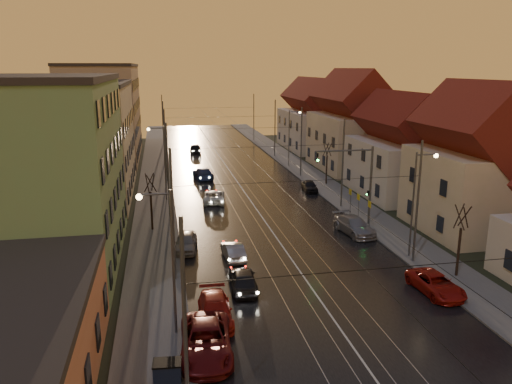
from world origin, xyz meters
TOP-DOWN VIEW (x-y plane):
  - ground at (0.00, 0.00)m, footprint 160.00×160.00m
  - road at (0.00, 40.00)m, footprint 16.00×120.00m
  - sidewalk_left at (-10.00, 40.00)m, footprint 4.00×120.00m
  - sidewalk_right at (10.00, 40.00)m, footprint 4.00×120.00m
  - tram_rail_0 at (-2.20, 40.00)m, footprint 0.06×120.00m
  - tram_rail_1 at (-0.77, 40.00)m, footprint 0.06×120.00m
  - tram_rail_2 at (0.77, 40.00)m, footprint 0.06×120.00m
  - tram_rail_3 at (2.20, 40.00)m, footprint 0.06×120.00m
  - apartment_left_1 at (-17.50, 14.00)m, footprint 10.00×18.00m
  - apartment_left_2 at (-17.50, 34.00)m, footprint 10.00×20.00m
  - apartment_left_3 at (-17.50, 58.00)m, footprint 10.00×24.00m
  - house_right_1 at (17.00, 15.00)m, footprint 8.67×10.20m
  - house_right_2 at (17.00, 28.00)m, footprint 9.18×12.24m
  - house_right_3 at (17.00, 43.00)m, footprint 9.18×14.28m
  - house_right_4 at (17.00, 61.00)m, footprint 9.18×16.32m
  - catenary_pole_l_0 at (-8.60, -6.00)m, footprint 0.16×0.16m
  - catenary_pole_l_1 at (-8.60, 9.00)m, footprint 0.16×0.16m
  - catenary_pole_r_1 at (8.60, 9.00)m, footprint 0.16×0.16m
  - catenary_pole_l_2 at (-8.60, 24.00)m, footprint 0.16×0.16m
  - catenary_pole_r_2 at (8.60, 24.00)m, footprint 0.16×0.16m
  - catenary_pole_l_3 at (-8.60, 39.00)m, footprint 0.16×0.16m
  - catenary_pole_r_3 at (8.60, 39.00)m, footprint 0.16×0.16m
  - catenary_pole_l_4 at (-8.60, 54.00)m, footprint 0.16×0.16m
  - catenary_pole_r_4 at (8.60, 54.00)m, footprint 0.16×0.16m
  - catenary_pole_l_5 at (-8.60, 72.00)m, footprint 0.16×0.16m
  - catenary_pole_r_5 at (8.60, 72.00)m, footprint 0.16×0.16m
  - street_lamp_0 at (-9.10, 2.00)m, footprint 1.75×0.32m
  - street_lamp_1 at (9.10, 10.00)m, footprint 1.75×0.32m
  - street_lamp_2 at (-9.10, 30.00)m, footprint 1.75×0.32m
  - street_lamp_3 at (9.10, 46.00)m, footprint 1.75×0.32m
  - traffic_light_mast at (7.99, 18.00)m, footprint 5.30×0.32m
  - bare_tree_0 at (-10.20, 20.00)m, footprint 1.09×1.09m
  - bare_tree_1 at (10.20, 6.00)m, footprint 1.09×1.09m
  - bare_tree_2 at (10.40, 34.00)m, footprint 1.09×1.09m
  - driving_car_0 at (-4.37, 6.80)m, footprint 1.94×4.23m
  - driving_car_1 at (-4.22, 12.22)m, footprint 1.53×3.83m
  - driving_car_2 at (-3.88, 28.40)m, footprint 2.80×4.97m
  - driving_car_3 at (-4.01, 40.13)m, footprint 2.59×5.25m
  - driving_car_4 at (-3.54, 60.38)m, footprint 2.21×4.69m
  - parked_left_1 at (-7.40, -0.20)m, footprint 2.87×5.59m
  - parked_left_2 at (-6.58, 3.12)m, footprint 1.92×4.51m
  - parked_left_3 at (-7.58, 14.63)m, footprint 2.15×4.23m
  - parked_right_0 at (7.48, 4.00)m, footprint 2.32×4.59m
  - parked_right_1 at (6.82, 15.98)m, footprint 2.71×5.23m
  - parked_right_2 at (7.47, 31.27)m, footprint 1.79×3.77m
  - dumpster at (-9.33, -2.57)m, footprint 1.26×0.89m

SIDE VIEW (x-z plane):
  - ground at x=0.00m, z-range 0.00..0.00m
  - road at x=0.00m, z-range 0.00..0.04m
  - tram_rail_0 at x=-2.20m, z-range 0.04..0.07m
  - tram_rail_1 at x=-0.77m, z-range 0.04..0.07m
  - tram_rail_2 at x=0.77m, z-range 0.04..0.07m
  - tram_rail_3 at x=2.20m, z-range 0.04..0.07m
  - sidewalk_left at x=-10.00m, z-range 0.00..0.15m
  - sidewalk_right at x=10.00m, z-range 0.00..0.15m
  - driving_car_1 at x=-4.22m, z-range 0.00..1.24m
  - parked_right_0 at x=7.48m, z-range 0.00..1.25m
  - parked_right_2 at x=7.47m, z-range 0.00..1.25m
  - parked_left_2 at x=-6.58m, z-range 0.00..1.30m
  - driving_car_2 at x=-3.88m, z-range 0.00..1.31m
  - parked_left_3 at x=-7.58m, z-range 0.00..1.38m
  - dumpster at x=-9.33m, z-range 0.15..1.25m
  - driving_car_0 at x=-4.37m, z-range 0.00..1.41m
  - parked_right_1 at x=6.82m, z-range 0.00..1.45m
  - driving_car_3 at x=-4.01m, z-range 0.00..1.47m
  - parked_left_1 at x=-7.40m, z-range 0.00..1.51m
  - driving_car_4 at x=-3.54m, z-range 0.00..1.55m
  - bare_tree_0 at x=-10.20m, z-range -0.07..5.04m
  - bare_tree_1 at x=10.20m, z-range -0.07..5.04m
  - bare_tree_2 at x=10.40m, z-range -0.07..5.04m
  - catenary_pole_l_0 at x=-8.60m, z-range 0.00..9.00m
  - catenary_pole_l_1 at x=-8.60m, z-range 0.00..9.00m
  - catenary_pole_r_1 at x=8.60m, z-range 0.00..9.00m
  - catenary_pole_l_2 at x=-8.60m, z-range 0.00..9.00m
  - catenary_pole_r_2 at x=8.60m, z-range 0.00..9.00m
  - catenary_pole_l_3 at x=-8.60m, z-range 0.00..9.00m
  - catenary_pole_r_3 at x=8.60m, z-range 0.00..9.00m
  - catenary_pole_l_4 at x=-8.60m, z-range 0.00..9.00m
  - catenary_pole_r_4 at x=8.60m, z-range 0.00..9.00m
  - catenary_pole_l_5 at x=-8.60m, z-range 0.00..9.00m
  - catenary_pole_r_5 at x=8.60m, z-range 0.00..9.00m
  - traffic_light_mast at x=7.99m, z-range 1.00..8.20m
  - house_right_2 at x=17.00m, z-range 0.04..9.24m
  - street_lamp_0 at x=-9.10m, z-range 0.89..8.89m
  - street_lamp_1 at x=9.10m, z-range 0.89..8.89m
  - street_lamp_2 at x=-9.10m, z-range 0.89..8.89m
  - street_lamp_3 at x=9.10m, z-range 0.89..8.89m
  - house_right_4 at x=17.00m, z-range 0.05..10.05m
  - house_right_1 at x=17.00m, z-range 0.05..10.85m
  - house_right_3 at x=17.00m, z-range 0.05..11.55m
  - apartment_left_2 at x=-17.50m, z-range 0.00..12.00m
  - apartment_left_1 at x=-17.50m, z-range 0.00..13.00m
  - apartment_left_3 at x=-17.50m, z-range 0.00..14.00m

